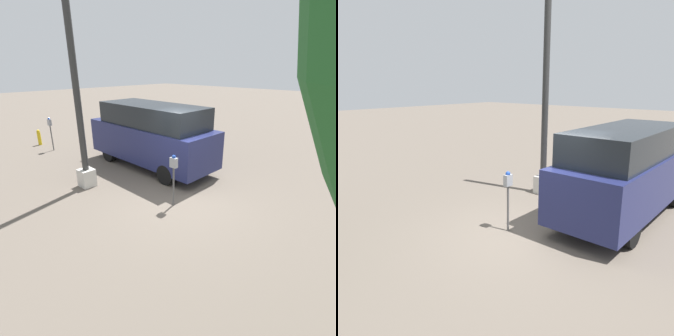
% 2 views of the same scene
% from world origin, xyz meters
% --- Properties ---
extents(ground_plane, '(80.00, 80.00, 0.00)m').
position_xyz_m(ground_plane, '(0.00, 0.00, 0.00)').
color(ground_plane, '#60564C').
extents(parking_meter_near, '(0.20, 0.11, 1.44)m').
position_xyz_m(parking_meter_near, '(-0.29, 0.44, 1.06)').
color(parking_meter_near, '#4C4C4C').
rests_on(parking_meter_near, ground).
extents(parking_meter_far, '(0.20, 0.11, 1.46)m').
position_xyz_m(parking_meter_far, '(7.02, 0.51, 1.08)').
color(parking_meter_far, '#4C4C4C').
rests_on(parking_meter_far, ground).
extents(lamp_post, '(0.44, 0.44, 5.85)m').
position_xyz_m(lamp_post, '(2.50, 1.41, 2.15)').
color(lamp_post, beige).
rests_on(lamp_post, ground).
extents(parked_van, '(5.09, 1.82, 2.30)m').
position_xyz_m(parked_van, '(2.36, -1.20, 1.23)').
color(parked_van, navy).
rests_on(parked_van, ground).
extents(fire_hydrant, '(0.16, 0.16, 0.74)m').
position_xyz_m(fire_hydrant, '(8.37, 0.58, 0.37)').
color(fire_hydrant, gold).
rests_on(fire_hydrant, ground).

